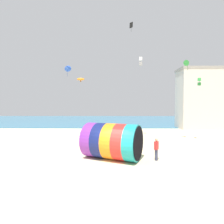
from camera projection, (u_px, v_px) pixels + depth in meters
ground_plane at (111, 168)px, 11.82m from camera, size 120.00×120.00×0.00m
sea at (113, 120)px, 52.80m from camera, size 120.00×40.00×0.10m
giant_inflatable_tube at (112, 141)px, 14.00m from camera, size 5.14×4.36×2.83m
kite_handler at (156, 149)px, 13.53m from camera, size 0.40×0.41×1.74m
kite_black_diamond at (131, 25)px, 28.20m from camera, size 0.50×0.45×1.49m
kite_white_box at (141, 61)px, 22.97m from camera, size 0.46×0.46×1.12m
kite_orange_parafoil at (81, 79)px, 28.56m from camera, size 1.26×0.57×0.70m
kite_green_delta at (188, 62)px, 20.31m from camera, size 1.12×1.09×1.38m
kite_green_box at (199, 82)px, 20.42m from camera, size 0.40×0.40×0.92m
kite_blue_delta at (67, 67)px, 23.99m from camera, size 0.96×1.11×1.77m
promenade_building at (214, 99)px, 32.54m from camera, size 13.48×4.32×11.24m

